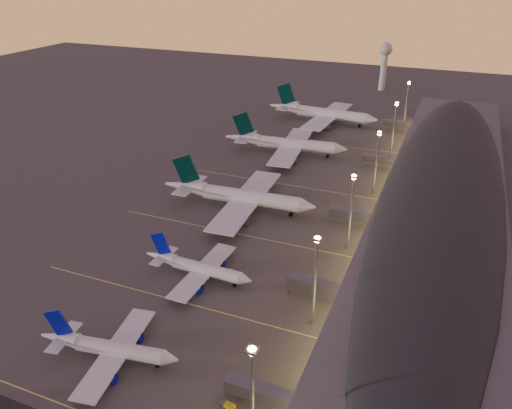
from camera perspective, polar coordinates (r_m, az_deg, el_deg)
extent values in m
plane|color=#403D3B|center=(143.87, -7.65, -9.81)|extent=(700.00, 700.00, 0.00)
cylinder|color=silver|center=(123.80, -15.26, -15.75)|extent=(21.63, 6.92, 3.63)
cone|color=silver|center=(119.27, -9.74, -16.99)|extent=(3.97, 4.12, 3.63)
cone|color=silver|center=(130.61, -21.49, -14.01)|extent=(10.08, 5.09, 3.63)
cube|color=silver|center=(124.64, -15.66, -15.86)|extent=(10.90, 31.16, 0.40)
cylinder|color=#060C9A|center=(129.49, -13.91, -14.45)|extent=(5.18, 3.44, 2.72)
cylinder|color=#060C9A|center=(121.07, -16.81, -18.37)|extent=(5.18, 3.44, 2.72)
cube|color=#060C9A|center=(127.50, -21.66, -12.43)|extent=(6.65, 1.58, 7.88)
cube|color=silver|center=(129.68, -21.09, -13.94)|extent=(5.12, 11.41, 0.25)
cylinder|color=black|center=(122.14, -11.21, -17.52)|extent=(0.33, 0.33, 1.43)
cylinder|color=black|center=(122.28, -11.20, -17.59)|extent=(1.10, 0.79, 1.02)
cylinder|color=black|center=(127.78, -15.29, -15.70)|extent=(0.33, 0.33, 1.43)
cylinder|color=black|center=(127.91, -15.28, -15.77)|extent=(1.10, 0.79, 1.02)
cylinder|color=black|center=(124.62, -16.40, -17.17)|extent=(0.33, 0.33, 1.43)
cylinder|color=black|center=(124.76, -16.38, -17.24)|extent=(1.10, 0.79, 1.02)
cylinder|color=silver|center=(146.34, -5.68, -7.42)|extent=(21.59, 4.22, 3.66)
cone|color=silver|center=(141.53, -1.20, -8.59)|extent=(3.56, 3.75, 3.66)
cone|color=silver|center=(153.33, -10.83, -5.88)|extent=(9.80, 3.91, 3.66)
cube|color=silver|center=(147.14, -6.03, -7.53)|extent=(7.04, 30.97, 0.40)
cylinder|color=#060C9A|center=(152.43, -4.53, -6.69)|extent=(4.92, 2.87, 2.75)
cylinder|color=#060C9A|center=(142.80, -7.10, -9.39)|extent=(4.92, 2.87, 2.75)
cube|color=#060C9A|center=(150.64, -10.82, -4.39)|extent=(6.72, 0.72, 7.94)
cube|color=silver|center=(152.45, -10.47, -5.80)|extent=(3.75, 11.18, 0.26)
cylinder|color=black|center=(144.24, -2.45, -9.10)|extent=(0.30, 0.30, 1.44)
cylinder|color=black|center=(144.36, -2.45, -9.16)|extent=(1.04, 0.67, 1.02)
cylinder|color=black|center=(150.33, -5.75, -7.58)|extent=(0.30, 0.30, 1.44)
cylinder|color=black|center=(150.45, -5.74, -7.65)|extent=(1.04, 0.67, 1.02)
cylinder|color=black|center=(146.71, -6.72, -8.59)|extent=(0.30, 0.30, 1.44)
cylinder|color=black|center=(146.83, -6.72, -8.66)|extent=(1.04, 0.67, 1.02)
cylinder|color=silver|center=(183.43, -0.59, 0.77)|extent=(37.04, 7.61, 5.56)
cone|color=silver|center=(178.12, 5.90, -0.21)|extent=(6.23, 5.88, 5.56)
cone|color=silver|center=(192.92, -8.09, 2.07)|extent=(16.90, 6.48, 5.56)
cube|color=silver|center=(184.40, -1.11, 0.57)|extent=(13.67, 54.28, 0.61)
cylinder|color=#53565B|center=(194.93, 0.42, 1.46)|extent=(8.53, 4.63, 4.17)
cylinder|color=#53565B|center=(175.02, -2.06, -1.64)|extent=(8.53, 4.63, 4.17)
cube|color=black|center=(189.74, -8.00, 4.01)|extent=(11.00, 1.45, 12.34)
cube|color=silver|center=(191.73, -7.56, 2.21)|extent=(7.00, 19.66, 0.39)
cylinder|color=black|center=(181.11, 4.03, -1.04)|extent=(0.47, 0.47, 2.22)
cylinder|color=black|center=(181.26, 4.03, -1.13)|extent=(1.61, 1.06, 1.56)
cylinder|color=black|center=(189.33, -1.03, 0.32)|extent=(0.47, 0.47, 2.22)
cylinder|color=black|center=(189.48, -1.03, 0.22)|extent=(1.61, 1.06, 1.56)
cylinder|color=black|center=(182.82, -1.87, -0.70)|extent=(0.47, 0.47, 2.22)
cylinder|color=black|center=(182.97, -1.86, -0.80)|extent=(1.61, 1.06, 1.56)
cylinder|color=silver|center=(237.88, 4.55, 6.85)|extent=(37.04, 9.14, 5.55)
cone|color=silver|center=(234.72, 9.66, 6.27)|extent=(6.43, 6.10, 5.55)
cone|color=silver|center=(244.17, -1.61, 7.61)|extent=(17.03, 7.15, 5.55)
cube|color=silver|center=(238.55, 4.12, 6.67)|extent=(15.89, 54.40, 0.61)
cylinder|color=#53565B|center=(249.83, 4.98, 7.11)|extent=(8.65, 4.96, 4.16)
cylinder|color=#53565B|center=(228.17, 3.73, 5.24)|extent=(8.65, 4.96, 4.16)
cube|color=black|center=(241.70, -1.44, 9.20)|extent=(10.97, 1.91, 12.31)
cube|color=silver|center=(243.31, -1.16, 7.76)|extent=(7.79, 19.79, 0.39)
cylinder|color=black|center=(236.75, 8.17, 5.56)|extent=(0.49, 0.49, 2.22)
cylinder|color=black|center=(236.86, 8.16, 5.48)|extent=(1.64, 1.12, 1.55)
cylinder|color=black|center=(243.35, 4.03, 6.35)|extent=(0.49, 0.49, 2.22)
cylinder|color=black|center=(243.46, 4.03, 6.28)|extent=(1.64, 1.12, 1.55)
cylinder|color=black|center=(236.24, 3.60, 5.73)|extent=(0.49, 0.49, 2.22)
cylinder|color=black|center=(236.36, 3.60, 5.66)|extent=(1.64, 1.12, 1.55)
cylinder|color=silver|center=(286.94, 8.60, 10.16)|extent=(39.83, 8.92, 5.97)
cone|color=silver|center=(281.09, 13.08, 9.43)|extent=(6.80, 6.43, 5.97)
cone|color=silver|center=(296.39, 3.27, 11.08)|extent=(18.23, 7.29, 5.97)
cube|color=silver|center=(287.79, 8.22, 10.02)|extent=(15.77, 58.42, 0.66)
cylinder|color=#53565B|center=(299.61, 9.23, 10.20)|extent=(9.23, 5.14, 4.48)
cylinder|color=#53565B|center=(276.45, 7.57, 8.93)|extent=(9.23, 5.14, 4.48)
cube|color=black|center=(294.10, 3.47, 12.51)|extent=(11.81, 1.78, 13.25)
cube|color=silver|center=(295.34, 3.66, 11.20)|extent=(7.91, 21.20, 0.42)
cylinder|color=black|center=(283.73, 11.74, 8.83)|extent=(0.51, 0.51, 2.39)
cylinder|color=black|center=(283.84, 11.74, 8.76)|extent=(1.75, 1.17, 1.67)
cylinder|color=black|center=(292.87, 8.21, 9.66)|extent=(0.51, 0.51, 2.39)
cylinder|color=black|center=(292.97, 8.21, 9.60)|extent=(1.75, 1.17, 1.67)
cylinder|color=black|center=(285.27, 7.65, 9.25)|extent=(0.51, 0.51, 2.39)
cylinder|color=black|center=(285.38, 7.65, 9.18)|extent=(1.75, 1.17, 1.67)
cube|color=#505056|center=(188.82, 20.44, 0.10)|extent=(40.00, 255.00, 12.00)
ellipsoid|color=black|center=(186.40, 20.73, 1.76)|extent=(39.00, 253.00, 10.92)
cube|color=#F5C564|center=(190.19, 14.38, 0.86)|extent=(0.40, 244.80, 8.00)
cube|color=#53565B|center=(109.19, 0.71, -20.69)|extent=(16.00, 3.20, 3.00)
cylinder|color=slate|center=(113.09, -3.32, -20.33)|extent=(0.70, 0.70, 4.40)
cube|color=#53565B|center=(138.05, 6.91, -9.20)|extent=(16.00, 3.20, 3.00)
cylinder|color=slate|center=(141.16, 3.70, -9.29)|extent=(0.70, 0.70, 4.40)
cube|color=#53565B|center=(175.81, 10.96, -1.14)|extent=(16.00, 3.20, 3.00)
cylinder|color=slate|center=(178.26, 8.39, -1.35)|extent=(0.70, 0.70, 4.40)
cube|color=#53565B|center=(227.46, 14.04, 5.05)|extent=(16.00, 3.20, 3.00)
cylinder|color=slate|center=(229.36, 12.01, 4.83)|extent=(0.70, 0.70, 4.40)
cube|color=#53565B|center=(280.22, 15.96, 8.85)|extent=(16.00, 3.20, 3.00)
cylinder|color=slate|center=(281.77, 14.28, 8.66)|extent=(0.70, 0.70, 4.40)
cylinder|color=slate|center=(96.53, -0.42, -21.83)|extent=(0.70, 0.70, 25.00)
cube|color=slate|center=(87.45, -0.45, -16.28)|extent=(2.20, 2.20, 0.50)
sphere|color=#FFC14F|center=(87.59, -0.45, -16.38)|extent=(1.80, 1.80, 1.80)
cylinder|color=slate|center=(125.11, 6.72, -8.91)|extent=(0.70, 0.70, 25.00)
cube|color=slate|center=(118.25, 7.04, -3.88)|extent=(2.20, 2.20, 0.50)
sphere|color=#FFC14F|center=(118.35, 7.04, -3.97)|extent=(1.80, 1.80, 1.80)
cylinder|color=slate|center=(158.71, 10.75, -1.04)|extent=(0.70, 0.70, 25.00)
cube|color=slate|center=(153.36, 11.14, 3.18)|extent=(2.20, 2.20, 0.50)
sphere|color=#FFC14F|center=(153.44, 11.13, 3.11)|extent=(1.80, 1.80, 1.80)
cylinder|color=slate|center=(199.35, 13.56, 4.52)|extent=(0.70, 0.70, 25.00)
cube|color=slate|center=(195.12, 13.96, 7.97)|extent=(2.20, 2.20, 0.50)
sphere|color=#FFC14F|center=(195.18, 13.95, 7.92)|extent=(1.80, 1.80, 1.80)
cylinder|color=slate|center=(241.54, 15.43, 8.16)|extent=(0.70, 0.70, 25.00)
cube|color=slate|center=(238.06, 15.80, 11.05)|extent=(2.20, 2.20, 0.50)
sphere|color=#FFC14F|center=(238.11, 15.79, 11.01)|extent=(1.80, 1.80, 1.80)
cylinder|color=slate|center=(284.60, 16.76, 10.70)|extent=(0.70, 0.70, 25.00)
cube|color=slate|center=(281.65, 17.10, 13.18)|extent=(2.20, 2.20, 0.50)
sphere|color=#FFC14F|center=(281.69, 17.09, 13.14)|extent=(1.80, 1.80, 1.80)
cylinder|color=silver|center=(369.77, 14.35, 14.53)|extent=(4.40, 4.40, 26.00)
sphere|color=silver|center=(367.16, 14.62, 16.81)|extent=(9.00, 9.00, 9.00)
cube|color=#D8C659|center=(140.46, -8.65, -10.90)|extent=(90.00, 0.36, 0.00)
cube|color=#D8C659|center=(169.90, -1.90, -3.39)|extent=(90.00, 0.36, 0.00)
cube|color=#D8C659|center=(207.29, 3.15, 2.36)|extent=(90.00, 0.36, 0.00)
cube|color=#D8C659|center=(256.33, 7.27, 7.00)|extent=(90.00, 0.36, 0.00)
cube|color=gold|center=(112.27, -3.03, -22.05)|extent=(2.39, 1.67, 1.03)
cube|color=#53565B|center=(113.00, -3.80, -21.77)|extent=(1.45, 1.37, 0.75)
cylinder|color=black|center=(112.59, -2.43, -22.09)|extent=(0.43, 0.22, 0.41)
cylinder|color=black|center=(113.20, -3.21, -21.76)|extent=(0.43, 0.22, 0.41)
cylinder|color=black|center=(112.43, -3.62, -22.22)|extent=(0.43, 0.22, 0.41)
cube|color=gold|center=(114.33, -0.79, -20.85)|extent=(2.66, 2.28, 1.04)
cube|color=#53565B|center=(114.39, -1.70, -20.94)|extent=(1.73, 1.69, 0.76)
cylinder|color=black|center=(115.08, -0.36, -20.67)|extent=(0.45, 0.34, 0.42)
cylinder|color=black|center=(114.12, -0.31, -21.19)|extent=(0.45, 0.34, 0.42)
cylinder|color=black|center=(115.01, -1.26, -20.71)|extent=(0.45, 0.34, 0.42)
cylinder|color=black|center=(114.06, -1.22, -21.24)|extent=(0.45, 0.34, 0.42)
cube|color=gold|center=(149.45, -2.76, -7.76)|extent=(2.78, 2.16, 1.12)
cube|color=#53565B|center=(150.56, -3.29, -7.56)|extent=(1.74, 1.67, 0.82)
cylinder|color=black|center=(149.61, -2.30, -7.87)|extent=(0.48, 0.30, 0.45)
cylinder|color=black|center=(148.67, -2.69, -8.12)|extent=(0.48, 0.30, 0.45)
cylinder|color=black|center=(150.62, -2.83, -7.62)|extent=(0.48, 0.30, 0.45)
cylinder|color=black|center=(149.68, -3.22, -7.87)|extent=(0.48, 0.30, 0.45)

